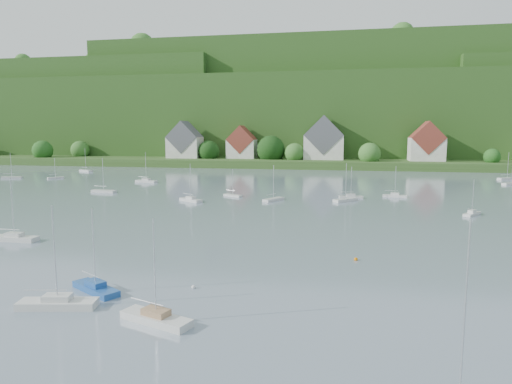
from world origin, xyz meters
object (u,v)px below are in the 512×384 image
(near_sailboat_0, at_px, (58,303))
(near_sailboat_2, at_px, (156,317))
(near_sailboat_6, at_px, (15,238))
(near_sailboat_1, at_px, (96,287))

(near_sailboat_0, distance_m, near_sailboat_2, 9.34)
(near_sailboat_2, relative_size, near_sailboat_6, 0.95)
(near_sailboat_1, relative_size, near_sailboat_6, 0.91)
(near_sailboat_0, distance_m, near_sailboat_1, 4.23)
(near_sailboat_2, bearing_deg, near_sailboat_6, 163.55)
(near_sailboat_1, distance_m, near_sailboat_6, 26.44)
(near_sailboat_0, bearing_deg, near_sailboat_6, 124.10)
(near_sailboat_0, xyz_separation_m, near_sailboat_2, (9.26, -1.25, -0.01))
(near_sailboat_1, bearing_deg, near_sailboat_2, -2.09)
(near_sailboat_2, distance_m, near_sailboat_6, 36.18)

